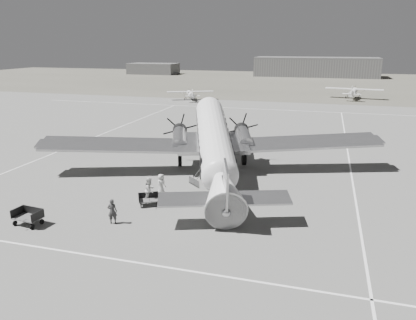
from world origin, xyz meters
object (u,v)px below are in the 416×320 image
Objects in this scene: ground_crew at (112,211)px; ramp_agent at (150,190)px; baggage_cart_far at (28,217)px; passenger at (161,184)px; dc3_airliner at (215,145)px; baggage_cart_near at (149,200)px; hangar_main at (316,67)px; light_plane_left at (191,95)px; shed_secondary at (153,69)px; light_plane_right at (353,93)px.

ramp_agent is at bearing -119.42° from ground_crew.
ground_crew reaches higher than baggage_cart_far.
ground_crew reaches higher than passenger.
baggage_cart_far is 9.62m from passenger.
dc3_airliner reaches higher than baggage_cart_near.
baggage_cart_near is (-7.35, -126.50, -2.87)m from hangar_main.
baggage_cart_near is 0.83× the size of baggage_cart_far.
ground_crew is at bearing 178.30° from ramp_agent.
light_plane_left is at bearing -93.26° from ground_crew.
ramp_agent reaches higher than baggage_cart_far.
passenger reaches higher than baggage_cart_far.
ground_crew is (-3.90, -10.62, -2.11)m from dc3_airliner.
passenger is (15.22, -52.36, -0.18)m from light_plane_left.
dc3_airliner is 15.88× the size of ramp_agent.
passenger is (52.67, -119.22, -1.17)m from shed_secondary.
ground_crew is (-0.98, -3.45, 0.40)m from baggage_cart_near.
light_plane_left is 5.86× the size of passenger.
dc3_airliner reaches higher than passenger.
hangar_main is 22.59× the size of baggage_cart_far.
ramp_agent is (-17.22, -65.35, -0.24)m from light_plane_right.
dc3_airliner is 20.16× the size of baggage_cart_near.
shed_secondary reaches higher than light_plane_left.
ground_crew is at bearing -134.97° from baggage_cart_near.
light_plane_right reaches higher than ramp_agent.
light_plane_left is at bearing 76.40° from baggage_cart_near.
hangar_main is 60.22m from shed_secondary.
dc3_airliner is 18.54× the size of ground_crew.
shed_secondary is at bearing 148.83° from light_plane_right.
light_plane_right is 74.69m from baggage_cart_far.
ramp_agent is (5.97, 5.64, 0.45)m from baggage_cart_far.
light_plane_left is at bearing 33.30° from passenger.
light_plane_left is (-22.54, -71.86, -2.29)m from hangar_main.
light_plane_left is 59.80m from ground_crew.
dc3_airliner is 11.51m from ground_crew.
shed_secondary is (-60.00, -5.00, -1.30)m from hangar_main.
baggage_cart_far is 0.95× the size of ramp_agent.
ramp_agent is at bearing 73.60° from baggage_cart_near.
light_plane_right is 7.04× the size of ground_crew.
light_plane_left reaches higher than ramp_agent.
ground_crew is (-8.32, -129.95, -2.47)m from hangar_main.
dc3_airliner is 16.64× the size of baggage_cart_far.
baggage_cart_far is (46.57, -126.65, -1.47)m from shed_secondary.
ramp_agent is at bearing -97.34° from light_plane_right.
dc3_airliner reaches higher than light_plane_right.
hangar_main is 1.36× the size of dc3_airliner.
hangar_main reaches higher than light_plane_right.
light_plane_right is 6.32× the size of baggage_cart_far.
hangar_main reaches higher than light_plane_left.
ground_crew reaches higher than baggage_cart_near.
baggage_cart_near is at bearing -156.54° from ramp_agent.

